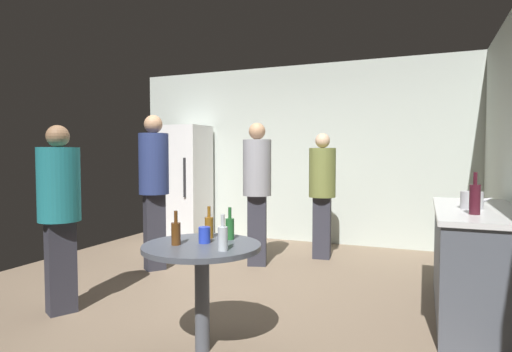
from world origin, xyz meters
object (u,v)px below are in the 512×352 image
object	(u,v)px
beer_bottle_clear	(223,238)
plastic_cup_blue	(204,235)
kettle	(472,200)
beer_bottle_green	(230,228)
wine_bottle_on_counter	(475,198)
beer_bottle_brown	(176,233)
refrigerator	(185,182)
person_in_gray_shirt	(257,182)
person_in_navy_shirt	(154,179)
person_in_olive_shirt	(322,186)
person_in_teal_shirt	(59,204)
beer_bottle_amber	(209,226)
foreground_table	(202,260)

from	to	relation	value
beer_bottle_clear	plastic_cup_blue	distance (m)	0.27
kettle	beer_bottle_green	world-z (taller)	kettle
wine_bottle_on_counter	beer_bottle_brown	world-z (taller)	wine_bottle_on_counter
refrigerator	person_in_gray_shirt	xyz separation A→B (m)	(1.73, -1.16, 0.11)
wine_bottle_on_counter	beer_bottle_brown	distance (m)	2.16
plastic_cup_blue	person_in_navy_shirt	distance (m)	2.17
refrigerator	kettle	distance (m)	4.45
refrigerator	person_in_navy_shirt	world-z (taller)	refrigerator
plastic_cup_blue	person_in_olive_shirt	size ratio (longest dim) A/B	0.07
beer_bottle_green	person_in_teal_shirt	xyz separation A→B (m)	(-1.56, -0.05, 0.10)
plastic_cup_blue	person_in_teal_shirt	xyz separation A→B (m)	(-1.45, 0.13, 0.13)
wine_bottle_on_counter	person_in_gray_shirt	distance (m)	2.53
beer_bottle_brown	person_in_teal_shirt	size ratio (longest dim) A/B	0.15
beer_bottle_clear	plastic_cup_blue	size ratio (longest dim) A/B	2.09
person_in_olive_shirt	refrigerator	bearing A→B (deg)	-108.15
person_in_teal_shirt	beer_bottle_brown	bearing A→B (deg)	17.41
beer_bottle_clear	person_in_navy_shirt	world-z (taller)	person_in_navy_shirt
person_in_olive_shirt	wine_bottle_on_counter	bearing A→B (deg)	34.58
kettle	beer_bottle_clear	bearing A→B (deg)	-136.81
beer_bottle_amber	person_in_navy_shirt	bearing A→B (deg)	136.81
kettle	refrigerator	bearing A→B (deg)	152.58
foreground_table	wine_bottle_on_counter	bearing A→B (deg)	29.32
kettle	person_in_olive_shirt	world-z (taller)	person_in_olive_shirt
refrigerator	beer_bottle_clear	bearing A→B (deg)	-55.12
foreground_table	plastic_cup_blue	distance (m)	0.16
person_in_olive_shirt	person_in_navy_shirt	distance (m)	2.10
refrigerator	plastic_cup_blue	world-z (taller)	refrigerator
plastic_cup_blue	person_in_navy_shirt	xyz separation A→B (m)	(-1.51, 1.53, 0.26)
beer_bottle_green	person_in_gray_shirt	size ratio (longest dim) A/B	0.13
beer_bottle_green	wine_bottle_on_counter	bearing A→B (deg)	24.96
wine_bottle_on_counter	beer_bottle_green	bearing A→B (deg)	-155.04
foreground_table	person_in_gray_shirt	world-z (taller)	person_in_gray_shirt
wine_bottle_on_counter	plastic_cup_blue	bearing A→B (deg)	-151.72
beer_bottle_amber	plastic_cup_blue	bearing A→B (deg)	-71.99
refrigerator	person_in_teal_shirt	world-z (taller)	refrigerator
beer_bottle_clear	beer_bottle_amber	bearing A→B (deg)	130.11
beer_bottle_clear	person_in_gray_shirt	distance (m)	2.43
foreground_table	beer_bottle_amber	world-z (taller)	beer_bottle_amber
person_in_olive_shirt	person_in_teal_shirt	xyz separation A→B (m)	(-1.62, -2.66, -0.02)
person_in_gray_shirt	refrigerator	bearing A→B (deg)	-140.88
person_in_olive_shirt	person_in_navy_shirt	world-z (taller)	person_in_navy_shirt
person_in_teal_shirt	refrigerator	bearing A→B (deg)	131.65
beer_bottle_amber	beer_bottle_green	size ratio (longest dim) A/B	1.00
beer_bottle_amber	person_in_olive_shirt	distance (m)	2.63
refrigerator	beer_bottle_amber	size ratio (longest dim) A/B	7.83
beer_bottle_green	person_in_navy_shirt	world-z (taller)	person_in_navy_shirt
beer_bottle_brown	refrigerator	bearing A→B (deg)	120.88
beer_bottle_green	person_in_olive_shirt	world-z (taller)	person_in_olive_shirt
beer_bottle_brown	plastic_cup_blue	world-z (taller)	beer_bottle_brown
beer_bottle_green	kettle	bearing A→B (deg)	33.84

